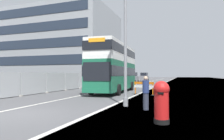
{
  "coord_description": "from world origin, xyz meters",
  "views": [
    {
      "loc": [
        7.08,
        -7.32,
        1.84
      ],
      "look_at": [
        1.65,
        7.92,
        2.2
      ],
      "focal_mm": 32.31,
      "sensor_mm": 36.0,
      "label": 1
    }
  ],
  "objects_px": {
    "pedestrian_at_kerb": "(146,93)",
    "double_decker_bus": "(114,67)",
    "car_receding_mid": "(133,78)",
    "car_receding_far": "(144,77)",
    "roadworks_barrier": "(144,87)",
    "car_oncoming_near": "(128,78)",
    "red_pillar_postbox": "(161,100)",
    "lamppost_foreground": "(125,31)"
  },
  "relations": [
    {
      "from": "lamppost_foreground",
      "to": "car_receding_far",
      "type": "relative_size",
      "value": 2.06
    },
    {
      "from": "car_receding_mid",
      "to": "pedestrian_at_kerb",
      "type": "distance_m",
      "value": 35.62
    },
    {
      "from": "red_pillar_postbox",
      "to": "car_receding_far",
      "type": "bearing_deg",
      "value": 101.3
    },
    {
      "from": "red_pillar_postbox",
      "to": "pedestrian_at_kerb",
      "type": "distance_m",
      "value": 2.89
    },
    {
      "from": "lamppost_foreground",
      "to": "red_pillar_postbox",
      "type": "relative_size",
      "value": 5.78
    },
    {
      "from": "car_oncoming_near",
      "to": "pedestrian_at_kerb",
      "type": "distance_m",
      "value": 29.55
    },
    {
      "from": "pedestrian_at_kerb",
      "to": "red_pillar_postbox",
      "type": "bearing_deg",
      "value": -68.29
    },
    {
      "from": "car_oncoming_near",
      "to": "double_decker_bus",
      "type": "bearing_deg",
      "value": -78.95
    },
    {
      "from": "roadworks_barrier",
      "to": "car_oncoming_near",
      "type": "distance_m",
      "value": 21.89
    },
    {
      "from": "lamppost_foreground",
      "to": "car_receding_mid",
      "type": "bearing_deg",
      "value": 103.04
    },
    {
      "from": "double_decker_bus",
      "to": "car_receding_far",
      "type": "bearing_deg",
      "value": 95.49
    },
    {
      "from": "lamppost_foreground",
      "to": "car_receding_mid",
      "type": "xyz_separation_m",
      "value": [
        -7.79,
        33.63,
        -3.29
      ]
    },
    {
      "from": "car_receding_far",
      "to": "lamppost_foreground",
      "type": "bearing_deg",
      "value": -80.85
    },
    {
      "from": "red_pillar_postbox",
      "to": "lamppost_foreground",
      "type": "bearing_deg",
      "value": 124.39
    },
    {
      "from": "car_receding_far",
      "to": "car_receding_mid",
      "type": "bearing_deg",
      "value": -94.45
    },
    {
      "from": "roadworks_barrier",
      "to": "car_oncoming_near",
      "type": "xyz_separation_m",
      "value": [
        -7.13,
        20.69,
        0.29
      ]
    },
    {
      "from": "red_pillar_postbox",
      "to": "car_receding_mid",
      "type": "height_order",
      "value": "car_receding_mid"
    },
    {
      "from": "roadworks_barrier",
      "to": "car_receding_far",
      "type": "distance_m",
      "value": 37.44
    },
    {
      "from": "roadworks_barrier",
      "to": "car_oncoming_near",
      "type": "height_order",
      "value": "car_oncoming_near"
    },
    {
      "from": "pedestrian_at_kerb",
      "to": "double_decker_bus",
      "type": "bearing_deg",
      "value": 117.83
    },
    {
      "from": "roadworks_barrier",
      "to": "car_receding_mid",
      "type": "bearing_deg",
      "value": 105.77
    },
    {
      "from": "car_receding_mid",
      "to": "car_receding_far",
      "type": "relative_size",
      "value": 1.0
    },
    {
      "from": "lamppost_foreground",
      "to": "car_receding_mid",
      "type": "height_order",
      "value": "lamppost_foreground"
    },
    {
      "from": "car_receding_mid",
      "to": "pedestrian_at_kerb",
      "type": "xyz_separation_m",
      "value": [
        9.11,
        -34.43,
        -0.2
      ]
    },
    {
      "from": "double_decker_bus",
      "to": "red_pillar_postbox",
      "type": "bearing_deg",
      "value": -63.47
    },
    {
      "from": "car_receding_far",
      "to": "pedestrian_at_kerb",
      "type": "relative_size",
      "value": 2.56
    },
    {
      "from": "car_receding_mid",
      "to": "pedestrian_at_kerb",
      "type": "relative_size",
      "value": 2.55
    },
    {
      "from": "double_decker_bus",
      "to": "car_receding_far",
      "type": "xyz_separation_m",
      "value": [
        -3.36,
        34.95,
        -1.53
      ]
    },
    {
      "from": "car_receding_far",
      "to": "pedestrian_at_kerb",
      "type": "distance_m",
      "value": 45.15
    },
    {
      "from": "roadworks_barrier",
      "to": "car_receding_mid",
      "type": "relative_size",
      "value": 0.42
    },
    {
      "from": "car_oncoming_near",
      "to": "car_receding_far",
      "type": "xyz_separation_m",
      "value": [
        0.32,
        16.12,
        0.04
      ]
    },
    {
      "from": "roadworks_barrier",
      "to": "red_pillar_postbox",
      "type": "bearing_deg",
      "value": -75.82
    },
    {
      "from": "car_oncoming_near",
      "to": "lamppost_foreground",
      "type": "bearing_deg",
      "value": -75.04
    },
    {
      "from": "roadworks_barrier",
      "to": "car_receding_far",
      "type": "relative_size",
      "value": 0.41
    },
    {
      "from": "car_oncoming_near",
      "to": "car_receding_far",
      "type": "bearing_deg",
      "value": 88.87
    },
    {
      "from": "double_decker_bus",
      "to": "car_receding_far",
      "type": "relative_size",
      "value": 2.35
    },
    {
      "from": "lamppost_foreground",
      "to": "car_receding_mid",
      "type": "distance_m",
      "value": 34.68
    },
    {
      "from": "car_receding_mid",
      "to": "lamppost_foreground",
      "type": "bearing_deg",
      "value": -76.96
    },
    {
      "from": "red_pillar_postbox",
      "to": "car_receding_far",
      "type": "relative_size",
      "value": 0.36
    },
    {
      "from": "red_pillar_postbox",
      "to": "car_oncoming_near",
      "type": "bearing_deg",
      "value": 107.44
    },
    {
      "from": "roadworks_barrier",
      "to": "car_receding_mid",
      "type": "distance_m",
      "value": 27.92
    },
    {
      "from": "roadworks_barrier",
      "to": "car_receding_far",
      "type": "height_order",
      "value": "car_receding_far"
    }
  ]
}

